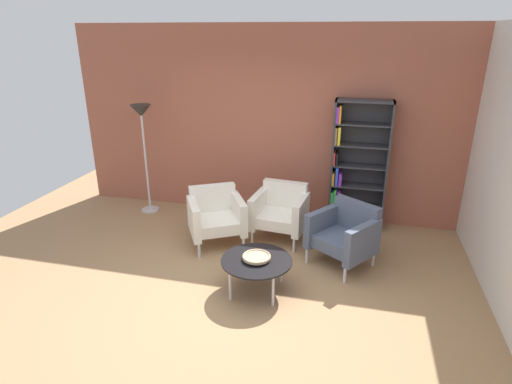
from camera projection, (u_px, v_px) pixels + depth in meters
ground_plane at (229, 296)px, 4.70m from camera, size 8.32×8.32×0.00m
brick_back_panel at (274, 124)px, 6.41m from camera, size 6.40×0.12×2.90m
bookshelf_tall at (355, 167)px, 6.13m from camera, size 0.80×0.30×1.90m
coffee_table_low at (257, 262)px, 4.68m from camera, size 0.80×0.80×0.40m
decorative_bowl at (257, 257)px, 4.65m from camera, size 0.32×0.32×0.05m
armchair_near_window at (281, 211)px, 5.90m from camera, size 0.78×0.73×0.78m
armchair_spare_guest at (345, 233)px, 5.24m from camera, size 0.95×0.93×0.78m
armchair_by_bookshelf at (216, 215)px, 5.75m from camera, size 0.93×0.91×0.78m
floor_lamp_torchiere at (142, 124)px, 6.44m from camera, size 0.32×0.32×1.74m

